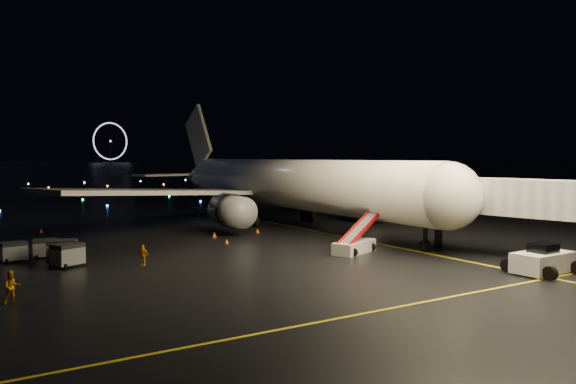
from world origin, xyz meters
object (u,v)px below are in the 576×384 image
object	(u,v)px
belt_loader	(354,234)
baggage_cart_1	(68,255)
baggage_cart_2	(62,252)
crew_c	(143,255)
crew_b	(12,287)
baggage_cart_3	(14,252)
baggage_cart_0	(45,249)
airliner	(275,157)
pushback_tug	(543,258)

from	to	relation	value
belt_loader	baggage_cart_1	size ratio (longest dim) A/B	3.27
baggage_cart_1	baggage_cart_2	xyz separation A→B (m)	(-0.08, 1.73, 0.04)
crew_c	baggage_cart_2	bearing A→B (deg)	-169.65
crew_b	baggage_cart_3	xyz separation A→B (m)	(1.54, 13.90, -0.16)
crew_c	baggage_cart_0	world-z (taller)	crew_c
airliner	baggage_cart_1	xyz separation A→B (m)	(-27.60, -15.91, -7.38)
crew_b	baggage_cart_0	size ratio (longest dim) A/B	1.04
baggage_cart_0	baggage_cart_2	xyz separation A→B (m)	(0.75, -3.28, 0.15)
crew_c	baggage_cart_2	world-z (taller)	baggage_cart_2
airliner	crew_c	size ratio (longest dim) A/B	36.46
crew_c	baggage_cart_1	size ratio (longest dim) A/B	0.76
baggage_cart_2	baggage_cart_3	distance (m)	4.17
airliner	baggage_cart_3	distance (m)	33.73
airliner	baggage_cart_2	distance (m)	31.96
crew_c	airliner	bearing A→B (deg)	88.13
crew_c	baggage_cart_3	size ratio (longest dim) A/B	0.86
pushback_tug	baggage_cart_0	xyz separation A→B (m)	(-29.20, 25.44, -0.31)
pushback_tug	baggage_cart_2	world-z (taller)	pushback_tug
pushback_tug	belt_loader	size ratio (longest dim) A/B	0.67
belt_loader	baggage_cart_3	xyz separation A→B (m)	(-25.52, 11.06, -0.87)
belt_loader	baggage_cart_0	bearing A→B (deg)	130.73
belt_loader	baggage_cart_2	world-z (taller)	belt_loader
baggage_cart_0	pushback_tug	bearing A→B (deg)	-31.70
baggage_cart_0	crew_c	bearing A→B (deg)	-42.23
crew_b	crew_c	size ratio (longest dim) A/B	1.19
pushback_tug	baggage_cart_3	size ratio (longest dim) A/B	2.46
baggage_cart_2	baggage_cart_3	bearing A→B (deg)	156.08
crew_b	crew_c	distance (m)	12.08
baggage_cart_3	baggage_cart_1	bearing A→B (deg)	-60.64
belt_loader	crew_b	bearing A→B (deg)	163.39
pushback_tug	baggage_cart_0	size ratio (longest dim) A/B	2.50
baggage_cart_3	belt_loader	bearing A→B (deg)	-30.08
baggage_cart_0	baggage_cart_2	bearing A→B (deg)	-67.69
baggage_cart_0	baggage_cart_1	world-z (taller)	baggage_cart_1
baggage_cart_2	crew_c	bearing A→B (deg)	-21.90
pushback_tug	baggage_cart_2	size ratio (longest dim) A/B	2.11
pushback_tug	belt_loader	bearing A→B (deg)	112.04
belt_loader	airliner	bearing A→B (deg)	54.12
baggage_cart_3	baggage_cart_2	bearing A→B (deg)	-47.48
pushback_tug	baggage_cart_2	bearing A→B (deg)	140.39
belt_loader	baggage_cart_2	distance (m)	23.88
baggage_cart_0	baggage_cart_2	world-z (taller)	baggage_cart_2
pushback_tug	belt_loader	world-z (taller)	belt_loader
crew_c	baggage_cart_0	bearing A→B (deg)	177.57
belt_loader	crew_b	world-z (taller)	belt_loader
baggage_cart_1	baggage_cart_2	size ratio (longest dim) A/B	0.96
airliner	crew_c	xyz separation A→B (m)	(-22.59, -18.27, -7.47)
belt_loader	baggage_cart_1	xyz separation A→B (m)	(-22.28, 6.61, -0.77)
pushback_tug	baggage_cart_0	bearing A→B (deg)	137.24
baggage_cart_0	baggage_cart_3	size ratio (longest dim) A/B	0.98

